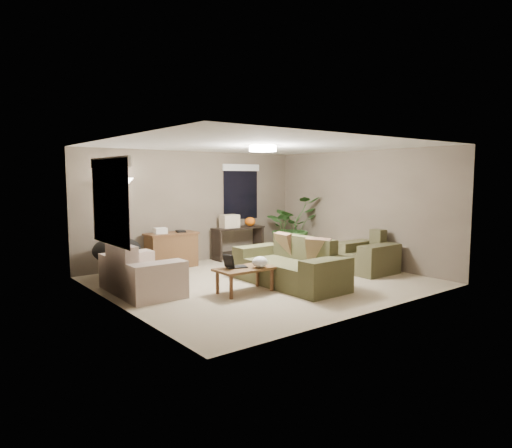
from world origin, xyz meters
TOP-DOWN VIEW (x-y plane):
  - room_shell at (0.00, 0.00)m, footprint 5.50×5.50m
  - main_sofa at (0.23, -0.53)m, footprint 0.95×2.20m
  - throw_pillows at (0.48, -0.53)m, footprint 0.39×1.39m
  - loveseat at (-2.16, 0.58)m, footprint 0.90×1.60m
  - armchair at (2.15, -0.69)m, footprint 0.95×1.00m
  - coffee_table at (-0.75, -0.47)m, footprint 1.00×0.55m
  - laptop at (-0.92, -0.37)m, footprint 0.41×0.32m
  - plastic_bag at (-0.55, -0.62)m, footprint 0.28×0.25m
  - desk at (-0.75, 2.16)m, footprint 1.10×0.50m
  - desk_papers at (-0.91, 2.15)m, footprint 0.70×0.29m
  - console_table at (1.01, 2.19)m, footprint 1.30×0.40m
  - pumpkin at (1.36, 2.19)m, footprint 0.29×0.29m
  - cardboard_box at (0.76, 2.19)m, footprint 0.43×0.33m
  - papasan_chair at (-2.07, 1.83)m, footprint 1.20×1.20m
  - floor_lamp at (-1.78, 2.04)m, footprint 0.32×0.32m
  - ceiling_fixture at (0.00, 0.00)m, footprint 0.50×0.50m
  - houseplant at (2.20, 1.64)m, footprint 1.32×1.47m
  - cat_scratching_post at (2.48, 0.92)m, footprint 0.32×0.32m
  - window_left at (-2.73, 0.30)m, footprint 0.05×1.56m
  - window_back at (1.30, 2.48)m, footprint 1.06×0.05m

SIDE VIEW (x-z plane):
  - cat_scratching_post at x=2.48m, z-range -0.04..0.46m
  - main_sofa at x=0.23m, z-range -0.13..0.72m
  - loveseat at x=-2.16m, z-range -0.13..0.72m
  - armchair at x=2.15m, z-range -0.13..0.72m
  - coffee_table at x=-0.75m, z-range 0.15..0.57m
  - desk at x=-0.75m, z-range 0.00..0.75m
  - console_table at x=1.01m, z-range 0.06..0.81m
  - papasan_chair at x=-2.07m, z-range 0.07..0.86m
  - laptop at x=-0.92m, z-range 0.36..0.60m
  - plastic_bag at x=-0.55m, z-range 0.42..0.61m
  - houseplant at x=2.20m, z-range 0.00..1.14m
  - throw_pillows at x=0.48m, z-range 0.42..0.88m
  - desk_papers at x=-0.91m, z-range 0.74..0.86m
  - pumpkin at x=1.36m, z-range 0.75..0.96m
  - cardboard_box at x=0.76m, z-range 0.75..1.05m
  - room_shell at x=0.00m, z-range -1.50..4.00m
  - floor_lamp at x=-1.78m, z-range 0.64..2.55m
  - window_left at x=-2.73m, z-range 1.12..2.45m
  - window_back at x=1.30m, z-range 1.12..2.45m
  - ceiling_fixture at x=0.00m, z-range 2.39..2.49m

